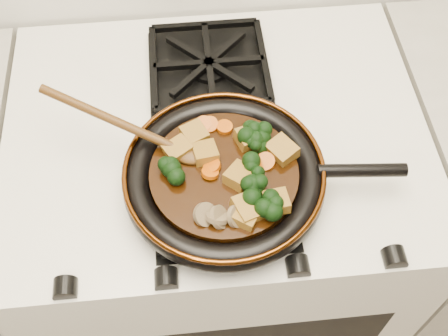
{
  "coord_description": "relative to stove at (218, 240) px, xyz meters",
  "views": [
    {
      "loc": [
        -0.05,
        1.08,
        1.7
      ],
      "look_at": [
        0.0,
        1.56,
        0.97
      ],
      "focal_mm": 45.0,
      "sensor_mm": 36.0,
      "label": 1
    }
  ],
  "objects": [
    {
      "name": "braising_sauce",
      "position": [
        0.0,
        -0.13,
        0.5
      ],
      "size": [
        0.24,
        0.24,
        0.02
      ],
      "primitive_type": "cylinder",
      "color": "black",
      "rests_on": "skillet"
    },
    {
      "name": "broccoli_floret_6",
      "position": [
        0.04,
        -0.16,
        0.52
      ],
      "size": [
        0.08,
        0.09,
        0.06
      ],
      "primitive_type": null,
      "rotation": [
        0.11,
        -0.02,
        0.62
      ],
      "color": "black",
      "rests_on": "braising_sauce"
    },
    {
      "name": "tofu_cube_6",
      "position": [
        0.02,
        -0.15,
        0.52
      ],
      "size": [
        0.05,
        0.06,
        0.03
      ],
      "primitive_type": "cube",
      "rotation": [
        -0.09,
        0.11,
        0.86
      ],
      "color": "olive",
      "rests_on": "braising_sauce"
    },
    {
      "name": "broccoli_floret_2",
      "position": [
        0.06,
        -0.07,
        0.52
      ],
      "size": [
        0.09,
        0.09,
        0.07
      ],
      "primitive_type": null,
      "rotation": [
        0.01,
        0.23,
        2.5
      ],
      "color": "black",
      "rests_on": "braising_sauce"
    },
    {
      "name": "tofu_cube_0",
      "position": [
        0.05,
        -0.08,
        0.52
      ],
      "size": [
        0.05,
        0.05,
        0.03
      ],
      "primitive_type": "cube",
      "rotation": [
        0.06,
        0.1,
        0.36
      ],
      "color": "olive",
      "rests_on": "braising_sauce"
    },
    {
      "name": "broccoli_floret_1",
      "position": [
        0.06,
        -0.21,
        0.52
      ],
      "size": [
        0.09,
        0.08,
        0.07
      ],
      "primitive_type": null,
      "rotation": [
        -0.09,
        -0.2,
        0.52
      ],
      "color": "black",
      "rests_on": "braising_sauce"
    },
    {
      "name": "broccoli_floret_4",
      "position": [
        -0.08,
        -0.13,
        0.52
      ],
      "size": [
        0.06,
        0.07,
        0.06
      ],
      "primitive_type": null,
      "rotation": [
        -0.02,
        -0.18,
        1.61
      ],
      "color": "black",
      "rests_on": "braising_sauce"
    },
    {
      "name": "tofu_cube_1",
      "position": [
        0.02,
        -0.22,
        0.52
      ],
      "size": [
        0.05,
        0.05,
        0.02
      ],
      "primitive_type": "cube",
      "rotation": [
        0.07,
        0.09,
        1.02
      ],
      "color": "olive",
      "rests_on": "braising_sauce"
    },
    {
      "name": "tofu_cube_5",
      "position": [
        0.03,
        -0.21,
        0.52
      ],
      "size": [
        0.06,
        0.06,
        0.03
      ],
      "primitive_type": "cube",
      "rotation": [
        0.05,
        0.11,
        0.37
      ],
      "color": "olive",
      "rests_on": "braising_sauce"
    },
    {
      "name": "carrot_coin_1",
      "position": [
        -0.02,
        -0.04,
        0.51
      ],
      "size": [
        0.03,
        0.03,
        0.02
      ],
      "primitive_type": "cylinder",
      "rotation": [
        0.34,
        -0.12,
        0.0
      ],
      "color": "#BE4D05",
      "rests_on": "braising_sauce"
    },
    {
      "name": "carrot_coin_3",
      "position": [
        -0.01,
        -0.04,
        0.51
      ],
      "size": [
        0.03,
        0.03,
        0.02
      ],
      "primitive_type": "cylinder",
      "rotation": [
        0.34,
        -0.19,
        0.0
      ],
      "color": "#BE4D05",
      "rests_on": "braising_sauce"
    },
    {
      "name": "tofu_cube_7",
      "position": [
        0.1,
        -0.11,
        0.52
      ],
      "size": [
        0.06,
        0.06,
        0.03
      ],
      "primitive_type": "cube",
      "rotation": [
        -0.1,
        0.01,
        2.16
      ],
      "color": "olive",
      "rests_on": "braising_sauce"
    },
    {
      "name": "mushroom_slice_3",
      "position": [
        -0.03,
        -0.21,
        0.52
      ],
      "size": [
        0.05,
        0.05,
        0.03
      ],
      "primitive_type": "cylinder",
      "rotation": [
        0.7,
        0.0,
        0.88
      ],
      "color": "brown",
      "rests_on": "braising_sauce"
    },
    {
      "name": "mushroom_slice_1",
      "position": [
        -0.02,
        -0.22,
        0.52
      ],
      "size": [
        0.05,
        0.04,
        0.03
      ],
      "primitive_type": "cylinder",
      "rotation": [
        0.58,
        0.0,
        2.76
      ],
      "color": "brown",
      "rests_on": "braising_sauce"
    },
    {
      "name": "tofu_cube_4",
      "position": [
        0.07,
        -0.2,
        0.52
      ],
      "size": [
        0.04,
        0.04,
        0.02
      ],
      "primitive_type": "cube",
      "rotation": [
        -0.09,
        -0.02,
        0.1
      ],
      "color": "olive",
      "rests_on": "braising_sauce"
    },
    {
      "name": "broccoli_floret_0",
      "position": [
        0.04,
        -0.14,
        0.52
      ],
      "size": [
        0.09,
        0.08,
        0.08
      ],
      "primitive_type": null,
      "rotation": [
        0.24,
        -0.19,
        2.71
      ],
      "color": "black",
      "rests_on": "braising_sauce"
    },
    {
      "name": "skillet",
      "position": [
        0.0,
        -0.13,
        0.49
      ],
      "size": [
        0.45,
        0.32,
        0.05
      ],
      "rotation": [
        0.0,
        0.0,
        -0.08
      ],
      "color": "black",
      "rests_on": "burner_grate_front"
    },
    {
      "name": "carrot_coin_0",
      "position": [
        -0.02,
        -0.13,
        0.51
      ],
      "size": [
        0.03,
        0.03,
        0.02
      ],
      "primitive_type": "cylinder",
      "rotation": [
        -0.27,
        0.15,
        0.0
      ],
      "color": "#BE4D05",
      "rests_on": "braising_sauce"
    },
    {
      "name": "tofu_cube_8",
      "position": [
        -0.04,
        -0.06,
        0.52
      ],
      "size": [
        0.05,
        0.05,
        0.02
      ],
      "primitive_type": "cube",
      "rotation": [
        -0.02,
        -0.04,
        2.0
      ],
      "color": "olive",
      "rests_on": "braising_sauce"
    },
    {
      "name": "carrot_coin_5",
      "position": [
        -0.02,
        -0.12,
        0.51
      ],
      "size": [
        0.03,
        0.03,
        0.02
      ],
      "primitive_type": "cylinder",
      "rotation": [
        -0.02,
        -0.29,
        0.0
      ],
      "color": "#BE4D05",
      "rests_on": "braising_sauce"
    },
    {
      "name": "tofu_cube_2",
      "position": [
        -0.07,
        -0.09,
        0.52
      ],
      "size": [
        0.05,
        0.05,
        0.03
      ],
      "primitive_type": "cube",
      "rotation": [
        0.01,
        -0.1,
        0.53
      ],
      "color": "olive",
      "rests_on": "braising_sauce"
    },
    {
      "name": "burner_grate_back",
      "position": [
        0.0,
        0.14,
        0.46
      ],
      "size": [
        0.23,
        0.23,
        0.03
      ],
      "primitive_type": null,
      "color": "black",
      "rests_on": "stove"
    },
    {
      "name": "broccoli_floret_5",
      "position": [
        0.05,
        -0.09,
        0.52
      ],
      "size": [
        0.07,
        0.07,
        0.06
      ],
      "primitive_type": null,
      "rotation": [
        -0.18,
        -0.0,
        1.42
      ],
      "color": "black",
      "rests_on": "braising_sauce"
    },
    {
      "name": "stove",
      "position": [
        0.0,
        0.0,
        0.0
      ],
      "size": [
        0.76,
        0.6,
        0.9
      ],
      "primitive_type": "cube",
      "color": "silver",
      "rests_on": "ground"
    },
    {
      "name": "carrot_coin_2",
      "position": [
        0.01,
        -0.05,
        0.51
      ],
      "size": [
        0.03,
        0.03,
        0.01
      ],
      "primitive_type": "cylinder",
      "rotation": [
        0.05,
        0.05,
        0.0
      ],
      "color": "#BE4D05",
      "rests_on": "braising_sauce"
    },
    {
      "name": "wooden_spoon",
      "position": [
        -0.12,
        -0.06,
        0.53
      ],
      "size": [
        0.16,
        0.09,
        0.26
      ],
      "rotation": [
        0.0,
        0.0,
        2.7
      ],
      "color": "#4D2E10",
      "rests_on": "braising_sauce"
    },
    {
      "name": "mushroom_slice_2",
      "position": [
        -0.01,
        -0.22,
        0.52
      ],
      "size": [
        0.03,
        0.04,
        0.03
      ],
      "primitive_type": "cylinder",
      "rotation": [
        0.9,
        0.0,
        1.39
      ],
      "color": "brown",
      "rests_on": "braising_sauce"
    },
    {
      "name": "broccoli_floret_3",
      "position": [
        0.04,
        -0.19,
        0.52
      ],
      "size": [
        0.09,
        0.09,
        0.06
      ],
      "primitive_type": null,
      "rotation": [
        0.13,
        -0.06,
        2.39
      ],
      "color": "black",
      "rests_on": "braising_sauce"
    },
    {
      "name": "burner_grate_front",
      "position": [
        0.0,
        -0.14,
        0.46
      ],
      "size": [
        0.23,
        0.23,
        0.03
      ],
      "primitive_type": null,
      "color": "black",
      "rests_on": "stove"
    },
    {
      "name": "carrot_coin_4",
      "position": [
        0.07,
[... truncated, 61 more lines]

